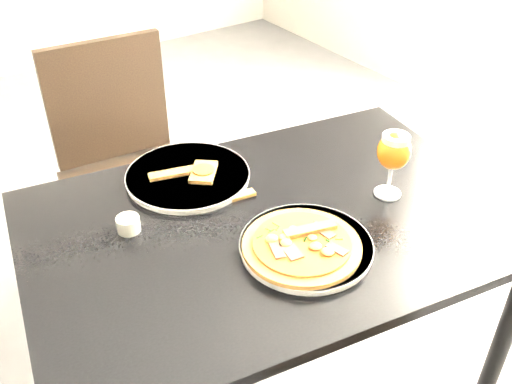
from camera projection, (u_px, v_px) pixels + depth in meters
dining_table at (272, 246)px, 1.47m from camera, size 1.31×0.98×0.75m
chair_far at (127, 168)px, 2.02m from camera, size 0.47×0.47×0.95m
plate_main at (306, 246)px, 1.31m from camera, size 0.38×0.38×0.02m
pizza at (302, 245)px, 1.29m from camera, size 0.27×0.27×0.03m
plate_second at (188, 176)px, 1.55m from camera, size 0.36×0.36×0.02m
crust_scraps at (193, 172)px, 1.54m from camera, size 0.20×0.13×0.01m
loose_crust at (234, 197)px, 1.48m from camera, size 0.12×0.04×0.01m
sauce_cup at (128, 224)px, 1.36m from camera, size 0.06×0.06×0.04m
beer_glass at (394, 152)px, 1.43m from camera, size 0.09×0.09×0.18m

